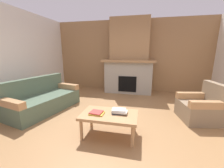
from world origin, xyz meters
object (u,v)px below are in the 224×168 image
at_px(fireplace, 129,61).
at_px(armchair, 201,107).
at_px(couch, 43,100).
at_px(coffee_table, 109,116).

height_order(fireplace, armchair, fireplace).
bearing_deg(couch, coffee_table, -20.95).
bearing_deg(armchair, fireplace, 132.82).
bearing_deg(fireplace, couch, -131.37).
bearing_deg(fireplace, coffee_table, -90.43).
bearing_deg(couch, fireplace, 48.63).
bearing_deg(fireplace, armchair, -47.18).
relative_size(fireplace, coffee_table, 2.70).
xyz_separation_m(couch, armchair, (3.84, 0.29, 0.01)).
height_order(armchair, coffee_table, armchair).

